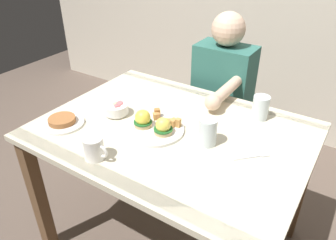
{
  "coord_description": "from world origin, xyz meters",
  "views": [
    {
      "loc": [
        0.66,
        -1.05,
        1.54
      ],
      "look_at": [
        -0.02,
        0.0,
        0.78
      ],
      "focal_mm": 34.6,
      "sensor_mm": 36.0,
      "label": 1
    }
  ],
  "objects_px": {
    "fruit_bowl": "(116,109)",
    "water_glass_near": "(208,133)",
    "side_plate": "(62,122)",
    "diner_person": "(221,95)",
    "coffee_mug": "(94,148)",
    "dining_table": "(172,148)",
    "water_glass_far": "(260,109)",
    "fork": "(254,156)",
    "eggs_benedict_plate": "(154,126)"
  },
  "relations": [
    {
      "from": "fruit_bowl",
      "to": "side_plate",
      "type": "distance_m",
      "value": 0.26
    },
    {
      "from": "fruit_bowl",
      "to": "fork",
      "type": "relative_size",
      "value": 0.97
    },
    {
      "from": "dining_table",
      "to": "fruit_bowl",
      "type": "bearing_deg",
      "value": -173.18
    },
    {
      "from": "dining_table",
      "to": "side_plate",
      "type": "distance_m",
      "value": 0.53
    },
    {
      "from": "dining_table",
      "to": "coffee_mug",
      "type": "relative_size",
      "value": 10.8
    },
    {
      "from": "dining_table",
      "to": "eggs_benedict_plate",
      "type": "distance_m",
      "value": 0.16
    },
    {
      "from": "eggs_benedict_plate",
      "to": "water_glass_far",
      "type": "bearing_deg",
      "value": 45.57
    },
    {
      "from": "water_glass_near",
      "to": "side_plate",
      "type": "height_order",
      "value": "water_glass_near"
    },
    {
      "from": "side_plate",
      "to": "diner_person",
      "type": "height_order",
      "value": "diner_person"
    },
    {
      "from": "side_plate",
      "to": "diner_person",
      "type": "xyz_separation_m",
      "value": [
        0.42,
        0.85,
        -0.1
      ]
    },
    {
      "from": "fruit_bowl",
      "to": "side_plate",
      "type": "xyz_separation_m",
      "value": [
        -0.15,
        -0.21,
        -0.02
      ]
    },
    {
      "from": "dining_table",
      "to": "water_glass_far",
      "type": "distance_m",
      "value": 0.46
    },
    {
      "from": "fruit_bowl",
      "to": "coffee_mug",
      "type": "relative_size",
      "value": 1.08
    },
    {
      "from": "fork",
      "to": "side_plate",
      "type": "xyz_separation_m",
      "value": [
        -0.83,
        -0.25,
        0.01
      ]
    },
    {
      "from": "fruit_bowl",
      "to": "water_glass_near",
      "type": "relative_size",
      "value": 1.0
    },
    {
      "from": "water_glass_near",
      "to": "diner_person",
      "type": "bearing_deg",
      "value": 109.17
    },
    {
      "from": "dining_table",
      "to": "fruit_bowl",
      "type": "relative_size",
      "value": 10.0
    },
    {
      "from": "dining_table",
      "to": "coffee_mug",
      "type": "bearing_deg",
      "value": -112.25
    },
    {
      "from": "eggs_benedict_plate",
      "to": "fruit_bowl",
      "type": "bearing_deg",
      "value": 174.68
    },
    {
      "from": "coffee_mug",
      "to": "fork",
      "type": "distance_m",
      "value": 0.63
    },
    {
      "from": "dining_table",
      "to": "water_glass_near",
      "type": "xyz_separation_m",
      "value": [
        0.18,
        -0.02,
        0.16
      ]
    },
    {
      "from": "eggs_benedict_plate",
      "to": "side_plate",
      "type": "relative_size",
      "value": 1.35
    },
    {
      "from": "dining_table",
      "to": "diner_person",
      "type": "height_order",
      "value": "diner_person"
    },
    {
      "from": "water_glass_far",
      "to": "dining_table",
      "type": "bearing_deg",
      "value": -134.07
    },
    {
      "from": "coffee_mug",
      "to": "water_glass_far",
      "type": "xyz_separation_m",
      "value": [
        0.44,
        0.66,
        0.0
      ]
    },
    {
      "from": "fruit_bowl",
      "to": "side_plate",
      "type": "bearing_deg",
      "value": -125.83
    },
    {
      "from": "fruit_bowl",
      "to": "water_glass_near",
      "type": "distance_m",
      "value": 0.49
    },
    {
      "from": "eggs_benedict_plate",
      "to": "coffee_mug",
      "type": "bearing_deg",
      "value": -105.73
    },
    {
      "from": "side_plate",
      "to": "dining_table",
      "type": "bearing_deg",
      "value": 28.47
    },
    {
      "from": "fruit_bowl",
      "to": "coffee_mug",
      "type": "height_order",
      "value": "coffee_mug"
    },
    {
      "from": "eggs_benedict_plate",
      "to": "water_glass_far",
      "type": "xyz_separation_m",
      "value": [
        0.36,
        0.37,
        0.03
      ]
    },
    {
      "from": "fork",
      "to": "water_glass_near",
      "type": "bearing_deg",
      "value": -174.33
    },
    {
      "from": "water_glass_far",
      "to": "diner_person",
      "type": "height_order",
      "value": "diner_person"
    },
    {
      "from": "fork",
      "to": "fruit_bowl",
      "type": "bearing_deg",
      "value": -176.8
    },
    {
      "from": "coffee_mug",
      "to": "fork",
      "type": "height_order",
      "value": "coffee_mug"
    },
    {
      "from": "fruit_bowl",
      "to": "water_glass_far",
      "type": "distance_m",
      "value": 0.69
    },
    {
      "from": "fork",
      "to": "diner_person",
      "type": "xyz_separation_m",
      "value": [
        -0.41,
        0.6,
        -0.09
      ]
    },
    {
      "from": "water_glass_far",
      "to": "fork",
      "type": "bearing_deg",
      "value": -74.24
    },
    {
      "from": "dining_table",
      "to": "fruit_bowl",
      "type": "xyz_separation_m",
      "value": [
        -0.3,
        -0.04,
        0.14
      ]
    },
    {
      "from": "eggs_benedict_plate",
      "to": "side_plate",
      "type": "height_order",
      "value": "eggs_benedict_plate"
    },
    {
      "from": "coffee_mug",
      "to": "water_glass_near",
      "type": "xyz_separation_m",
      "value": [
        0.33,
        0.33,
        0.0
      ]
    },
    {
      "from": "eggs_benedict_plate",
      "to": "side_plate",
      "type": "xyz_separation_m",
      "value": [
        -0.39,
        -0.19,
        -0.01
      ]
    },
    {
      "from": "fruit_bowl",
      "to": "water_glass_far",
      "type": "bearing_deg",
      "value": 29.87
    },
    {
      "from": "fork",
      "to": "water_glass_far",
      "type": "distance_m",
      "value": 0.32
    },
    {
      "from": "eggs_benedict_plate",
      "to": "fruit_bowl",
      "type": "height_order",
      "value": "eggs_benedict_plate"
    },
    {
      "from": "side_plate",
      "to": "diner_person",
      "type": "bearing_deg",
      "value": 63.57
    },
    {
      "from": "fork",
      "to": "water_glass_near",
      "type": "relative_size",
      "value": 1.03
    },
    {
      "from": "fruit_bowl",
      "to": "coffee_mug",
      "type": "distance_m",
      "value": 0.35
    },
    {
      "from": "water_glass_near",
      "to": "side_plate",
      "type": "relative_size",
      "value": 0.6
    },
    {
      "from": "eggs_benedict_plate",
      "to": "fruit_bowl",
      "type": "relative_size",
      "value": 2.25
    }
  ]
}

